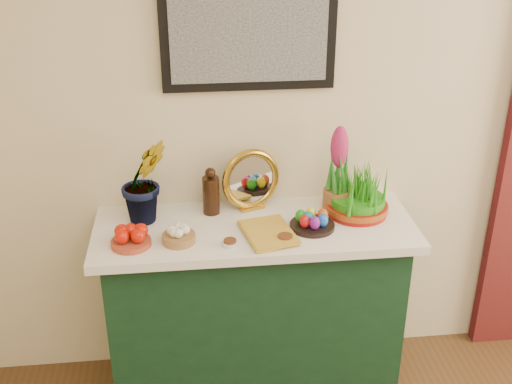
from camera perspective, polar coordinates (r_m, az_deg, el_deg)
sideboard at (r=3.06m, az=-0.11°, el=-10.55°), size 1.30×0.45×0.85m
tablecloth at (r=2.82m, az=-0.11°, el=-3.23°), size 1.40×0.55×0.04m
hyacinth_green at (r=2.77m, az=-9.95°, el=2.15°), size 0.32×0.30×0.50m
apple_bowl at (r=2.68m, az=-11.08°, el=-4.03°), size 0.19×0.19×0.08m
garlic_basket at (r=2.67m, az=-6.89°, el=-3.85°), size 0.17×0.17×0.08m
vinegar_cruet at (r=2.87m, az=-4.02°, el=-0.11°), size 0.08×0.08×0.22m
mirror at (r=2.89m, az=-0.46°, el=1.06°), size 0.29×0.16×0.28m
book at (r=2.68m, az=-0.87°, el=-3.94°), size 0.23×0.29×0.04m
spice_dish_left at (r=2.64m, az=-2.32°, el=-4.53°), size 0.07×0.07×0.03m
spice_dish_right at (r=2.67m, az=2.61°, el=-4.19°), size 0.08×0.08×0.03m
egg_plate at (r=2.77m, az=5.01°, el=-2.63°), size 0.24×0.24×0.08m
hyacinth_pink at (r=2.87m, az=7.29°, el=1.65°), size 0.12×0.12×0.40m
wheatgrass_sabzeh at (r=2.89m, az=9.05°, el=-0.13°), size 0.28×0.28×0.23m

